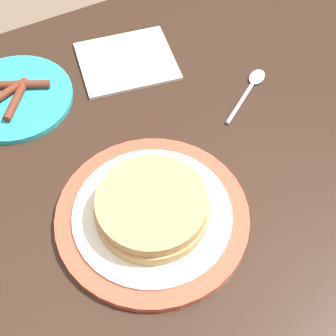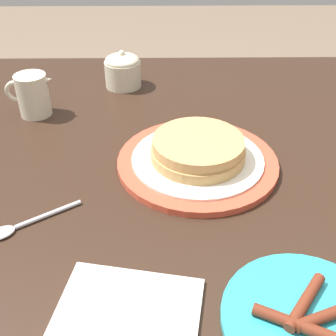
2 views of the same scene
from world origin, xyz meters
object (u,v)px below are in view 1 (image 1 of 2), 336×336
Objects in this scene: pancake_plate at (152,212)px; spoon at (251,86)px; napkin at (127,61)px; side_plate_bacon at (14,97)px.

spoon is (0.27, 0.16, -0.02)m from pancake_plate.
pancake_plate reaches higher than napkin.
napkin is at bearing 71.57° from pancake_plate.
napkin is at bearing 136.29° from spoon.
napkin is 0.23m from spoon.
spoon is (0.37, -0.16, -0.00)m from side_plate_bacon.
side_plate_bacon is 0.21m from napkin.
spoon is at bearing 29.97° from pancake_plate.
side_plate_bacon reaches higher than spoon.
pancake_plate is 2.19× the size of spoon.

